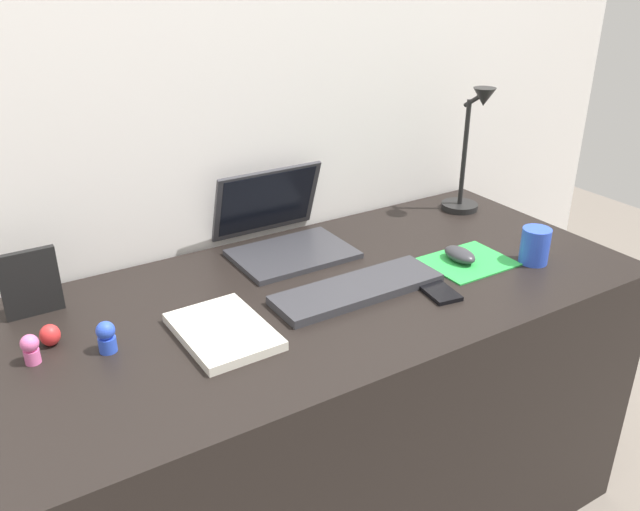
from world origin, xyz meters
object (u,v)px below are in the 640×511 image
coffee_mug (535,246)px  toy_figurine_blue (106,336)px  laptop (281,230)px  picture_frame (30,283)px  cell_phone (436,289)px  mouse (460,255)px  toy_figurine_pink (31,348)px  keyboard (358,289)px  desk_lamp (470,154)px  notebook_pad (223,331)px  toy_figurine_red (50,335)px

coffee_mug → toy_figurine_blue: (-1.03, 0.16, -0.01)m
laptop → picture_frame: bearing=-178.0°
cell_phone → mouse: bearing=38.5°
coffee_mug → toy_figurine_blue: bearing=171.0°
toy_figurine_pink → keyboard: bearing=-8.0°
coffee_mug → desk_lamp: bearing=74.2°
cell_phone → picture_frame: (-0.81, 0.38, 0.07)m
keyboard → picture_frame: (-0.65, 0.29, 0.06)m
coffee_mug → notebook_pad: bearing=173.4°
picture_frame → coffee_mug: (1.12, -0.39, -0.03)m
keyboard → toy_figurine_pink: size_ratio=6.72×
toy_figurine_pink → notebook_pad: bearing=-16.4°
cell_phone → toy_figurine_blue: (-0.72, 0.15, 0.03)m
laptop → toy_figurine_red: bearing=-164.9°
laptop → mouse: bearing=-42.5°
toy_figurine_pink → cell_phone: bearing=-12.5°
coffee_mug → toy_figurine_pink: coffee_mug is taller
laptop → mouse: (0.34, -0.31, -0.03)m
coffee_mug → toy_figurine_pink: size_ratio=1.51×
desk_lamp → picture_frame: size_ratio=2.50×
notebook_pad → coffee_mug: coffee_mug is taller
laptop → mouse: size_ratio=3.12×
toy_figurine_pink → toy_figurine_red: toy_figurine_pink is taller
picture_frame → desk_lamp: bearing=-1.6°
laptop → toy_figurine_blue: laptop is taller
picture_frame → laptop: bearing=2.0°
picture_frame → toy_figurine_pink: bearing=-101.9°
notebook_pad → coffee_mug: (0.81, -0.09, 0.04)m
toy_figurine_blue → notebook_pad: bearing=-17.3°
laptop → cell_phone: 0.45m
cell_phone → toy_figurine_red: (-0.81, 0.24, 0.02)m
keyboard → toy_figurine_blue: (-0.56, 0.06, 0.02)m
picture_frame → toy_figurine_blue: size_ratio=2.27×
mouse → notebook_pad: mouse is taller
keyboard → toy_figurine_red: bearing=167.4°
cell_phone → desk_lamp: desk_lamp is taller
keyboard → cell_phone: 0.18m
laptop → desk_lamp: size_ratio=0.80×
notebook_pad → coffee_mug: 0.82m
toy_figurine_blue → keyboard: bearing=-6.3°
laptop → toy_figurine_red: 0.64m
mouse → coffee_mug: size_ratio=1.04×
notebook_pad → toy_figurine_pink: size_ratio=3.93×
picture_frame → keyboard: bearing=-24.0°
picture_frame → toy_figurine_blue: 0.25m
mouse → cell_phone: size_ratio=0.75×
desk_lamp → toy_figurine_red: desk_lamp is taller
mouse → desk_lamp: desk_lamp is taller
desk_lamp → toy_figurine_red: (-1.22, -0.11, -0.16)m
desk_lamp → toy_figurine_blue: 1.15m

